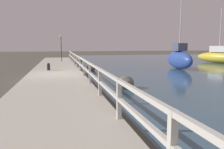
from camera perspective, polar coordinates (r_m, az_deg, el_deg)
The scene contains 11 objects.
ground_plane at distance 13.70m, azimuth -14.44°, elevation -1.12°, with size 120.00×120.00×0.00m, color #4C473D.
dock_walkway at distance 13.68m, azimuth -14.47°, elevation -0.48°, with size 3.35×36.00×0.31m.
railing at distance 13.65m, azimuth -7.95°, elevation 3.04°, with size 0.10×32.50×0.95m.
boulder_upstream at distance 10.31m, azimuth 3.99°, elevation -2.35°, with size 0.66×0.59×0.49m.
boulder_water_edge at distance 17.49m, azimuth -5.37°, elevation 1.92°, with size 0.78×0.70×0.58m.
boulder_far_strip at distance 25.96m, azimuth -8.45°, elevation 3.67°, with size 0.69×0.62×0.52m.
boulder_mid_strip at distance 10.44m, azimuth 3.58°, elevation -1.97°, with size 0.77×0.70×0.58m.
mooring_bollard at distance 15.75m, azimuth -16.24°, elevation 2.00°, with size 0.21×0.21×0.51m.
dock_lamp at distance 23.90m, azimuth -13.15°, elevation 7.85°, with size 0.21×0.21×2.78m.
sailboat_yellow at distance 28.04m, azimuth 26.13°, elevation 4.27°, with size 3.04×5.75×6.10m.
sailboat_blue at distance 19.64m, azimuth 17.15°, elevation 3.99°, with size 1.61×4.38×7.58m.
Camera 1 is at (0.24, -13.55, 2.04)m, focal length 35.00 mm.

